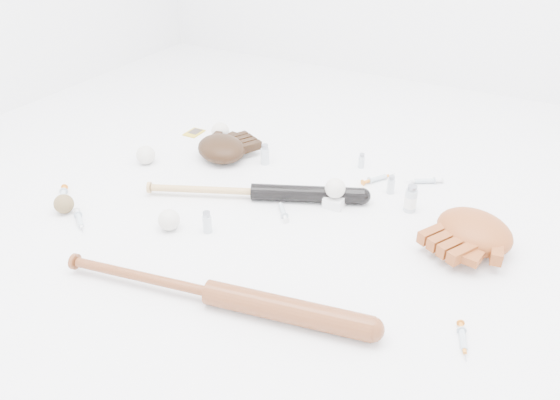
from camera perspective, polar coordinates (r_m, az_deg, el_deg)
The scene contains 22 objects.
bat_dark at distance 1.87m, azimuth -2.75°, elevation 0.87°, with size 0.78×0.06×0.06m, color black, non-canonical shape.
bat_wood at distance 1.45m, azimuth -7.27°, elevation -9.56°, with size 0.89×0.07×0.07m, color brown, non-canonical shape.
glove_dark at distance 2.14m, azimuth -6.16°, elevation 5.41°, with size 0.25×0.25×0.09m, color black, non-canonical shape.
glove_tan at distance 1.73m, azimuth 19.64°, elevation -3.05°, with size 0.28×0.28×0.10m, color brown, non-canonical shape.
trading_card at distance 2.39m, azimuth -8.97°, elevation 6.96°, with size 0.06×0.09×0.00m, color gold.
pedestal at distance 1.85m, azimuth 5.70°, elevation -0.16°, with size 0.06×0.06×0.04m, color white.
baseball_on_pedestal at distance 1.82m, azimuth 5.79°, elevation 1.24°, with size 0.07×0.07×0.07m, color silver.
baseball_left at distance 2.16m, azimuth -13.86°, elevation 4.59°, with size 0.07×0.07×0.07m, color silver.
baseball_upper at distance 2.30m, azimuth -6.25°, elevation 7.13°, with size 0.08×0.08×0.08m, color silver.
baseball_mid at distance 1.75m, azimuth -11.53°, elevation -2.05°, with size 0.07×0.07×0.07m, color silver.
baseball_aged at distance 1.93m, azimuth -21.66°, elevation -0.38°, with size 0.06×0.06×0.06m, color brown.
syringe_0 at distance 2.02m, azimuth -21.77°, elevation 0.31°, with size 0.16×0.03×0.02m, color #ADBCC6, non-canonical shape.
syringe_1 at distance 1.80m, azimuth 0.28°, elevation -1.11°, with size 0.15×0.03×0.02m, color #ADBCC6, non-canonical shape.
syringe_2 at distance 2.02m, azimuth 10.17°, elevation 2.22°, with size 0.16×0.03×0.02m, color #ADBCC6, non-canonical shape.
syringe_3 at distance 1.43m, azimuth 18.58°, elevation -13.69°, with size 0.14×0.02×0.02m, color #ADBCC6, non-canonical shape.
syringe_4 at distance 2.04m, azimuth 14.87°, elevation 1.94°, with size 0.16×0.03×0.02m, color #ADBCC6, non-canonical shape.
syringe_5 at distance 1.87m, azimuth -20.21°, elevation -2.01°, with size 0.16×0.03×0.02m, color #ADBCC6, non-canonical shape.
vial_0 at distance 1.94m, azimuth 11.53°, elevation 1.59°, with size 0.03×0.03×0.07m, color silver.
vial_1 at distance 2.09m, azimuth 8.52°, elevation 4.09°, with size 0.02×0.02×0.06m, color silver.
vial_2 at distance 2.09m, azimuth -1.58°, elevation 4.79°, with size 0.03×0.03×0.08m, color silver.
vial_3 at distance 1.85m, azimuth 13.51°, elevation 0.16°, with size 0.04×0.04×0.09m, color silver.
vial_4 at distance 1.71m, azimuth -7.62°, elevation -2.28°, with size 0.03×0.03×0.07m, color silver.
Camera 1 is at (0.76, -1.32, 0.98)m, focal length 35.00 mm.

